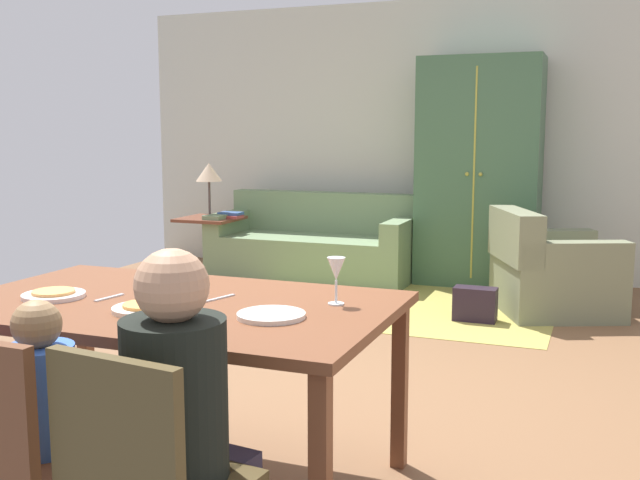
{
  "coord_description": "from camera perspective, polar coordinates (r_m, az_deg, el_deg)",
  "views": [
    {
      "loc": [
        1.31,
        -3.7,
        1.43
      ],
      "look_at": [
        -0.11,
        -0.03,
        0.85
      ],
      "focal_mm": 41.69,
      "sensor_mm": 36.0,
      "label": 1
    }
  ],
  "objects": [
    {
      "name": "ground_plane",
      "position": [
        4.63,
        3.7,
        -9.76
      ],
      "size": [
        6.91,
        6.2,
        0.02
      ],
      "primitive_type": "cube",
      "color": "brown"
    },
    {
      "name": "back_wall",
      "position": [
        7.47,
        11.13,
        7.59
      ],
      "size": [
        6.91,
        0.1,
        2.7
      ],
      "primitive_type": "cube",
      "color": "beige",
      "rests_on": "ground_plane"
    },
    {
      "name": "dining_table",
      "position": [
        3.03,
        -11.26,
        -5.85
      ],
      "size": [
        1.75,
        1.06,
        0.76
      ],
      "color": "brown",
      "rests_on": "ground_plane"
    },
    {
      "name": "plate_near_man",
      "position": [
        3.2,
        -19.77,
        -4.03
      ],
      "size": [
        0.25,
        0.25,
        0.02
      ],
      "primitive_type": "cylinder",
      "color": "white",
      "rests_on": "dining_table"
    },
    {
      "name": "pizza_near_man",
      "position": [
        3.2,
        -19.78,
        -3.76
      ],
      "size": [
        0.17,
        0.17,
        0.01
      ],
      "primitive_type": "cylinder",
      "color": "#E7A253",
      "rests_on": "plate_near_man"
    },
    {
      "name": "plate_near_child",
      "position": [
        2.87,
        -13.23,
        -5.16
      ],
      "size": [
        0.25,
        0.25,
        0.02
      ],
      "primitive_type": "cylinder",
      "color": "#F1E4CF",
      "rests_on": "dining_table"
    },
    {
      "name": "pizza_near_child",
      "position": [
        2.86,
        -13.24,
        -4.87
      ],
      "size": [
        0.17,
        0.17,
        0.01
      ],
      "primitive_type": "cylinder",
      "color": "#E49948",
      "rests_on": "plate_near_child"
    },
    {
      "name": "plate_near_woman",
      "position": [
        2.7,
        -3.77,
        -5.78
      ],
      "size": [
        0.25,
        0.25,
        0.02
      ],
      "primitive_type": "cylinder",
      "color": "silver",
      "rests_on": "dining_table"
    },
    {
      "name": "wine_glass",
      "position": [
        2.87,
        1.25,
        -2.39
      ],
      "size": [
        0.07,
        0.07,
        0.19
      ],
      "color": "silver",
      "rests_on": "dining_table"
    },
    {
      "name": "fork",
      "position": [
        3.12,
        -15.87,
        -4.28
      ],
      "size": [
        0.04,
        0.15,
        0.01
      ],
      "primitive_type": "cube",
      "rotation": [
        0.0,
        0.0,
        -0.17
      ],
      "color": "silver",
      "rests_on": "dining_table"
    },
    {
      "name": "knife",
      "position": [
        3.02,
        -7.76,
        -4.45
      ],
      "size": [
        0.06,
        0.17,
        0.01
      ],
      "primitive_type": "cube",
      "rotation": [
        0.0,
        0.0,
        -0.29
      ],
      "color": "silver",
      "rests_on": "dining_table"
    },
    {
      "name": "dining_chair_child",
      "position": [
        2.43,
        -22.8,
        -14.96
      ],
      "size": [
        0.43,
        0.43,
        0.87
      ],
      "color": "brown",
      "rests_on": "ground_plane"
    },
    {
      "name": "person_child",
      "position": [
        2.57,
        -19.96,
        -14.98
      ],
      "size": [
        0.22,
        0.29,
        0.92
      ],
      "color": "#382F45",
      "rests_on": "ground_plane"
    },
    {
      "name": "person_woman",
      "position": [
        2.27,
        -10.36,
        -15.55
      ],
      "size": [
        0.31,
        0.41,
        1.11
      ],
      "color": "#383349",
      "rests_on": "ground_plane"
    },
    {
      "name": "area_rug",
      "position": [
        6.23,
        5.6,
        -4.92
      ],
      "size": [
        2.6,
        1.8,
        0.01
      ],
      "primitive_type": "cube",
      "color": "#A89B49",
      "rests_on": "ground_plane"
    },
    {
      "name": "couch",
      "position": [
        7.29,
        -0.44,
        -0.54
      ],
      "size": [
        1.96,
        0.86,
        0.82
      ],
      "color": "gray",
      "rests_on": "ground_plane"
    },
    {
      "name": "armchair",
      "position": [
        6.14,
        17.22,
        -2.45
      ],
      "size": [
        1.13,
        1.12,
        0.82
      ],
      "color": "#707557",
      "rests_on": "ground_plane"
    },
    {
      "name": "armoire",
      "position": [
        7.06,
        12.11,
        5.09
      ],
      "size": [
        1.1,
        0.59,
        2.1
      ],
      "color": "#3F6344",
      "rests_on": "ground_plane"
    },
    {
      "name": "side_table",
      "position": [
        7.49,
        -8.42,
        0.18
      ],
      "size": [
        0.56,
        0.56,
        0.58
      ],
      "color": "brown",
      "rests_on": "ground_plane"
    },
    {
      "name": "table_lamp",
      "position": [
        7.42,
        -8.52,
        5.01
      ],
      "size": [
        0.26,
        0.26,
        0.54
      ],
      "color": "#4B3D3A",
      "rests_on": "side_table"
    },
    {
      "name": "book_lower",
      "position": [
        7.37,
        -6.91,
        1.79
      ],
      "size": [
        0.22,
        0.16,
        0.03
      ],
      "primitive_type": "cube",
      "color": "#9A3937",
      "rests_on": "side_table"
    },
    {
      "name": "book_upper",
      "position": [
        7.41,
        -6.87,
        2.03
      ],
      "size": [
        0.22,
        0.16,
        0.03
      ],
      "primitive_type": "cube",
      "color": "#315088",
      "rests_on": "book_lower"
    },
    {
      "name": "handbag",
      "position": [
        5.76,
        11.82,
        -4.86
      ],
      "size": [
        0.32,
        0.16,
        0.26
      ],
      "primitive_type": "cube",
      "color": "black",
      "rests_on": "ground_plane"
    }
  ]
}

